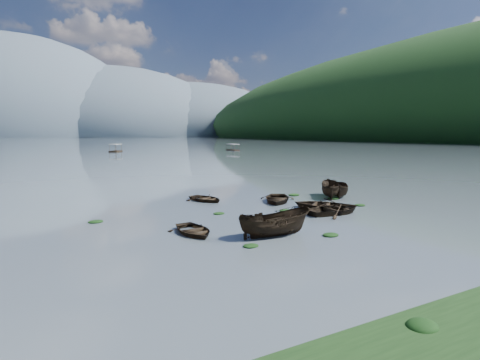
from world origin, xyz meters
name	(u,v)px	position (x,y,z in m)	size (l,w,h in m)	color
ground_plane	(322,228)	(0.00, 0.00, 0.00)	(2400.00, 2400.00, 0.00)	#4F5A63
haze_mtn_b	(18,137)	(-60.00, 900.00, 0.00)	(520.00, 520.00, 340.00)	#475666
haze_mtn_c	(116,136)	(140.00, 900.00, 0.00)	(520.00, 520.00, 260.00)	#475666
haze_mtn_d	(189,136)	(320.00, 900.00, 0.00)	(520.00, 520.00, 220.00)	#475666
rowboat_0	(194,234)	(-8.25, 2.82, 0.00)	(2.77, 3.87, 0.80)	black
rowboat_2	(275,236)	(-3.94, -0.12, 0.00)	(1.87, 4.98, 1.92)	black
rowboat_3	(323,209)	(4.43, 5.15, 0.00)	(3.61, 5.05, 1.05)	black
rowboat_4	(335,213)	(4.09, 3.30, 0.00)	(3.60, 5.04, 1.04)	black
rowboat_5	(340,197)	(10.00, 9.06, 0.00)	(1.63, 4.32, 1.67)	black
rowboat_6	(206,201)	(-2.98, 13.41, 0.00)	(2.81, 3.94, 0.82)	black
rowboat_7	(277,202)	(2.78, 9.78, 0.00)	(3.40, 4.76, 0.99)	black
rowboat_8	(330,197)	(8.98, 9.46, 0.00)	(1.79, 4.75, 1.83)	black
weed_clump_0	(251,247)	(-6.37, -1.35, 0.00)	(0.94, 0.77, 0.21)	black
weed_clump_1	(285,211)	(1.01, 5.91, 0.00)	(1.01, 0.81, 0.22)	black
weed_clump_2	(331,236)	(-0.79, -1.73, 0.00)	(1.07, 0.86, 0.23)	black
weed_clump_3	(360,206)	(8.29, 4.70, 0.00)	(1.01, 0.85, 0.22)	black
weed_clump_4	(333,199)	(8.50, 8.41, 0.00)	(1.26, 1.00, 0.26)	black
weed_clump_5	(96,222)	(-13.45, 9.05, 0.00)	(1.07, 0.86, 0.23)	black
weed_clump_6	(219,214)	(-4.32, 7.47, 0.00)	(0.95, 0.79, 0.20)	black
weed_clump_7	(294,196)	(6.36, 11.98, 0.00)	(1.22, 0.98, 0.27)	black
pontoon_centre	(116,152)	(6.59, 119.06, 0.00)	(2.83, 6.79, 2.60)	black
pontoon_right	(233,150)	(48.56, 109.71, 0.00)	(2.56, 6.14, 2.35)	black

